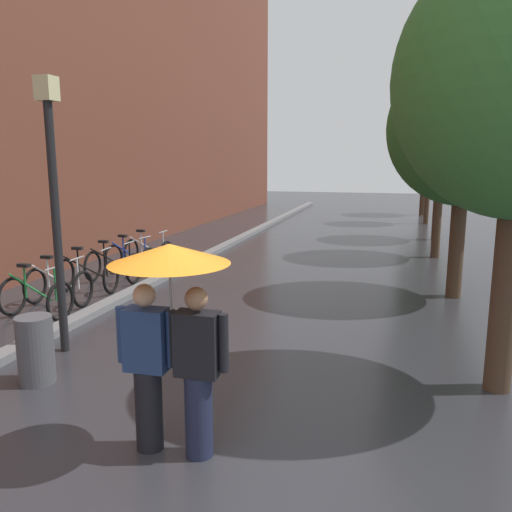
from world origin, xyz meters
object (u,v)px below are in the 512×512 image
parked_bicycle_5 (149,252)px  street_tree_2 (443,132)px  litter_bin (36,350)px  parked_bicycle_0 (36,297)px  street_tree_5 (426,147)px  parked_bicycle_4 (131,259)px  street_tree_1 (465,129)px  parked_bicycle_3 (113,266)px  street_lamp_post (54,194)px  street_tree_4 (431,130)px  couple_under_umbrella (171,317)px  street_tree_3 (441,138)px  parked_bicycle_2 (88,275)px  parked_bicycle_1 (58,286)px

parked_bicycle_5 → street_tree_2: bearing=24.5°
parked_bicycle_5 → litter_bin: 7.04m
parked_bicycle_5 → parked_bicycle_0: bearing=-88.3°
street_tree_5 → parked_bicycle_4: (-7.37, -15.98, -2.97)m
street_tree_1 → parked_bicycle_3: 7.88m
parked_bicycle_0 → street_lamp_post: street_lamp_post is taller
street_tree_1 → street_lamp_post: bearing=-141.0°
street_tree_4 → parked_bicycle_5: street_tree_4 is taller
street_lamp_post → litter_bin: 2.13m
parked_bicycle_3 → couple_under_umbrella: (4.15, -5.95, 0.96)m
parked_bicycle_4 → parked_bicycle_5: same height
street_tree_2 → couple_under_umbrella: bearing=-105.5°
parked_bicycle_3 → litter_bin: size_ratio=1.29×
street_tree_4 → parked_bicycle_5: size_ratio=4.86×
parked_bicycle_0 → parked_bicycle_3: 2.72m
street_tree_5 → parked_bicycle_5: bearing=-116.2°
street_tree_1 → street_tree_3: (0.15, 7.81, 0.12)m
street_tree_5 → parked_bicycle_5: 17.00m
parked_bicycle_0 → parked_bicycle_2: size_ratio=0.98×
couple_under_umbrella → parked_bicycle_3: bearing=124.9°
street_tree_2 → litter_bin: 11.80m
parked_bicycle_2 → parked_bicycle_5: 2.72m
parked_bicycle_0 → couple_under_umbrella: size_ratio=0.56×
parked_bicycle_1 → street_tree_2: bearing=44.2°
street_tree_5 → parked_bicycle_5: street_tree_5 is taller
street_tree_3 → parked_bicycle_2: street_tree_3 is taller
street_tree_1 → parked_bicycle_2: bearing=-167.5°
parked_bicycle_5 → street_tree_3: bearing=42.0°
litter_bin → street_lamp_post: bearing=108.0°
parked_bicycle_4 → litter_bin: bearing=-72.1°
parked_bicycle_3 → couple_under_umbrella: 7.32m
street_tree_2 → litter_bin: (-5.34, -10.07, -3.05)m
street_tree_2 → street_tree_1: bearing=-89.1°
parked_bicycle_1 → parked_bicycle_5: size_ratio=1.00×
couple_under_umbrella → street_tree_3: bearing=77.2°
parked_bicycle_2 → couple_under_umbrella: size_ratio=0.57×
parked_bicycle_1 → parked_bicycle_2: bearing=91.2°
street_tree_3 → couple_under_umbrella: bearing=-102.8°
litter_bin → street_tree_1: bearing=46.4°
street_tree_1 → street_tree_5: bearing=89.8°
parked_bicycle_1 → street_lamp_post: bearing=-52.5°
parked_bicycle_0 → parked_bicycle_4: 3.57m
parked_bicycle_3 → litter_bin: bearing=-69.5°
parked_bicycle_3 → street_lamp_post: (1.53, -3.95, 1.89)m
parked_bicycle_1 → parked_bicycle_5: bearing=90.2°
street_tree_5 → parked_bicycle_5: (-7.38, -15.02, -2.97)m
street_tree_5 → parked_bicycle_0: (-7.25, -19.55, -2.97)m
street_tree_5 → litter_bin: street_tree_5 is taller
parked_bicycle_4 → parked_bicycle_2: bearing=-90.6°
couple_under_umbrella → street_lamp_post: bearing=142.7°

